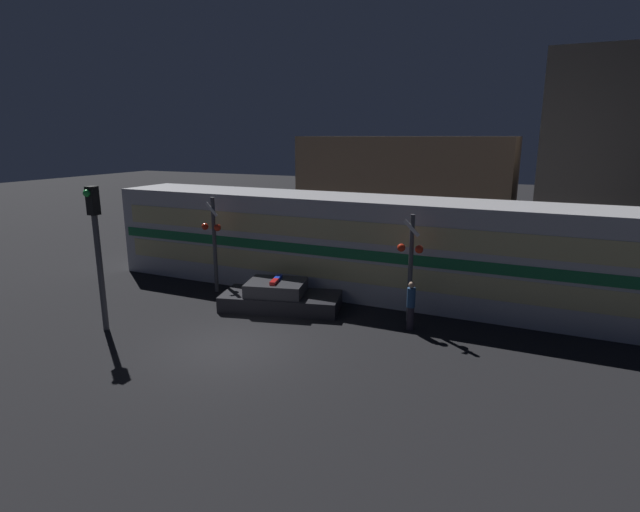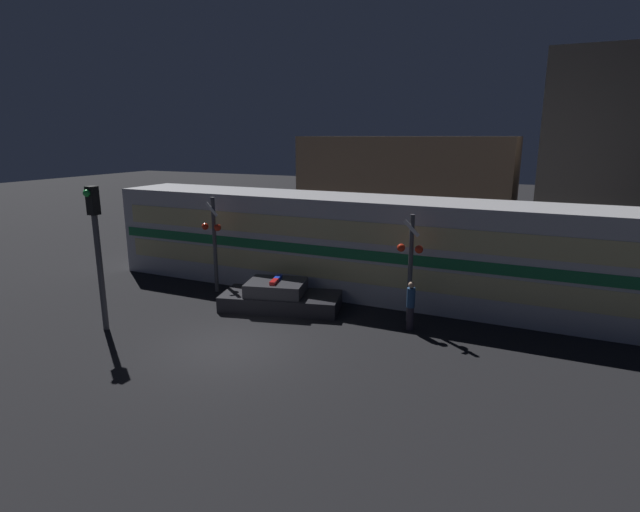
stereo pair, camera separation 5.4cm
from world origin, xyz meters
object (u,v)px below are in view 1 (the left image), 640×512
at_px(train, 356,245).
at_px(crossing_signal_near, 410,262).
at_px(pedestrian, 411,305).
at_px(police_car, 280,297).
at_px(traffic_light_corner, 97,244).

bearing_deg(train, crossing_signal_near, -40.53).
bearing_deg(train, pedestrian, -45.05).
bearing_deg(crossing_signal_near, police_car, -171.83).
xyz_separation_m(train, crossing_signal_near, (2.91, -2.49, 0.17)).
bearing_deg(crossing_signal_near, train, 139.47).
bearing_deg(pedestrian, crossing_signal_near, 110.15).
xyz_separation_m(crossing_signal_near, traffic_light_corner, (-8.95, -4.93, 0.77)).
bearing_deg(traffic_light_corner, crossing_signal_near, 28.86).
relative_size(pedestrian, traffic_light_corner, 0.35).
bearing_deg(train, traffic_light_corner, -129.15).
bearing_deg(crossing_signal_near, pedestrian, -69.85).
bearing_deg(pedestrian, traffic_light_corner, -155.16).
relative_size(crossing_signal_near, traffic_light_corner, 0.79).
bearing_deg(traffic_light_corner, train, 50.85).
distance_m(police_car, traffic_light_corner, 6.50).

